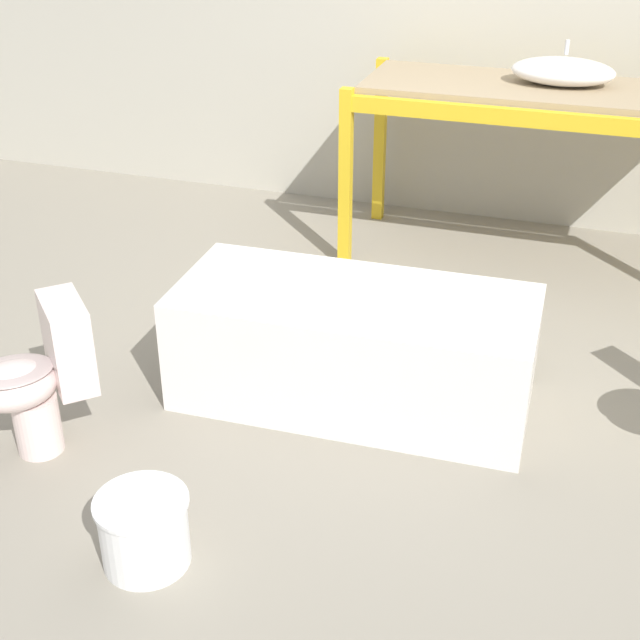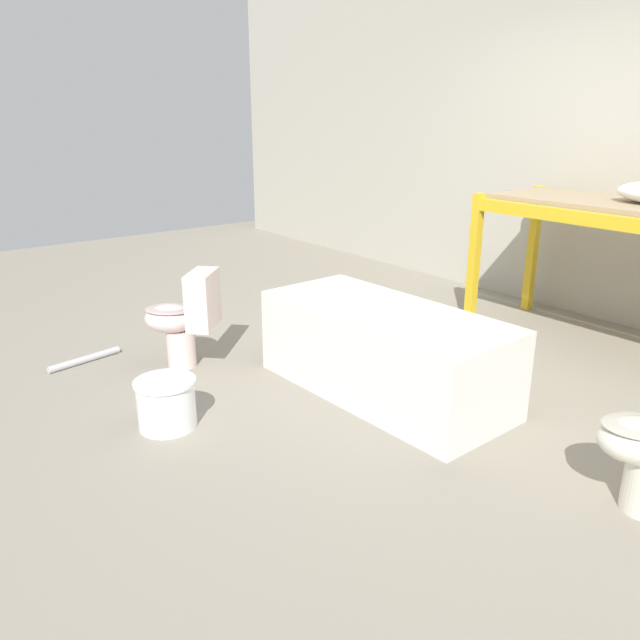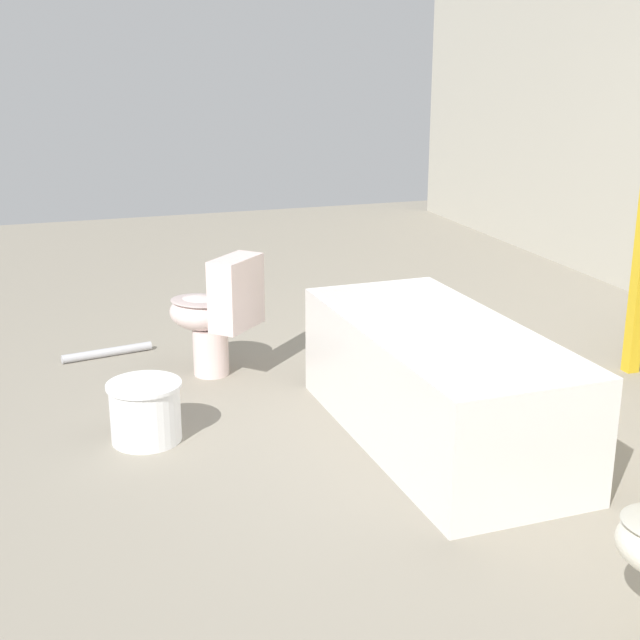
% 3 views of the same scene
% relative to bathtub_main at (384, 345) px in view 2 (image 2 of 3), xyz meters
% --- Properties ---
extents(ground_plane, '(12.00, 12.00, 0.00)m').
position_rel_bathtub_main_xyz_m(ground_plane, '(0.03, 0.51, -0.31)').
color(ground_plane, gray).
extents(warehouse_wall_rear, '(10.80, 0.08, 3.20)m').
position_rel_bathtub_main_xyz_m(warehouse_wall_rear, '(0.03, 2.50, 1.29)').
color(warehouse_wall_rear, '#B2AD9E').
rests_on(warehouse_wall_rear, ground_plane).
extents(shelving_rack, '(2.18, 0.86, 1.08)m').
position_rel_bathtub_main_xyz_m(shelving_rack, '(0.59, 1.81, 0.62)').
color(shelving_rack, gold).
rests_on(shelving_rack, ground_plane).
extents(bathtub_main, '(1.63, 0.75, 0.55)m').
position_rel_bathtub_main_xyz_m(bathtub_main, '(0.00, 0.00, 0.00)').
color(bathtub_main, white).
rests_on(bathtub_main, ground_plane).
extents(toilet_near, '(0.56, 0.56, 0.68)m').
position_rel_bathtub_main_xyz_m(toilet_near, '(-1.14, -0.78, 0.05)').
color(toilet_near, silver).
rests_on(toilet_near, ground_plane).
extents(bucket_white, '(0.34, 0.34, 0.28)m').
position_rel_bathtub_main_xyz_m(bucket_white, '(-0.41, -1.26, -0.17)').
color(bucket_white, white).
rests_on(bucket_white, ground_plane).
extents(loose_pipe, '(0.14, 0.53, 0.05)m').
position_rel_bathtub_main_xyz_m(loose_pipe, '(-1.64, -1.32, -0.29)').
color(loose_pipe, '#B7B7BC').
rests_on(loose_pipe, ground_plane).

